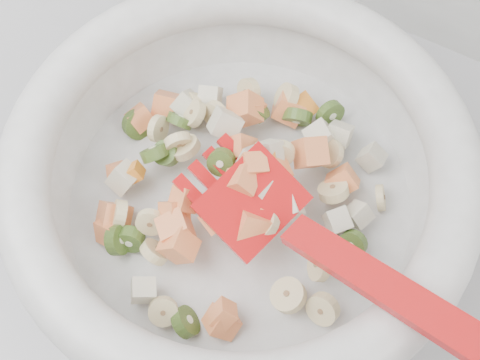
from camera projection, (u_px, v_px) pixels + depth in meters
The scene contains 2 objects.
counter at pixel (194, 317), 0.94m from camera, with size 2.00×0.60×0.90m, color #9D9CA1.
mixing_bowl at pixel (240, 175), 0.48m from camera, with size 0.48×0.37×0.16m.
Camera 1 is at (0.19, 1.27, 1.38)m, focal length 45.00 mm.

